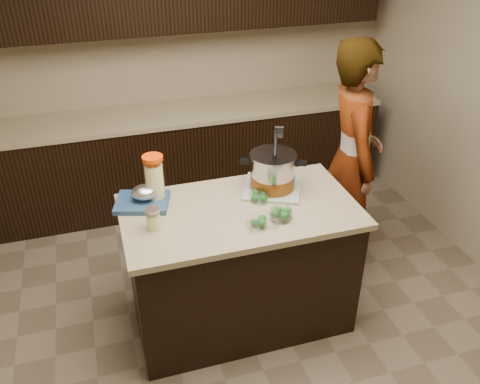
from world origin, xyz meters
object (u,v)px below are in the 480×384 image
(island, at_px, (240,265))
(person, at_px, (351,160))
(stock_pot, at_px, (273,173))
(lemonade_pitcher, at_px, (155,181))

(island, distance_m, person, 1.15)
(island, distance_m, stock_pot, 0.65)
(island, height_order, lemonade_pitcher, lemonade_pitcher)
(island, relative_size, person, 0.82)
(lemonade_pitcher, height_order, person, person)
(stock_pot, distance_m, lemonade_pitcher, 0.75)
(stock_pot, bearing_deg, lemonade_pitcher, -164.69)
(person, bearing_deg, lemonade_pitcher, 110.12)
(lemonade_pitcher, bearing_deg, island, -27.04)
(island, height_order, person, person)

